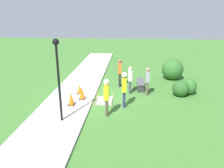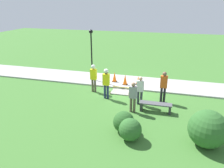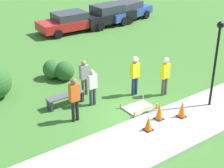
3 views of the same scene
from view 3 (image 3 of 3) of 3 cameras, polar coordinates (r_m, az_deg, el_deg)
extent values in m
plane|color=#3D702D|center=(14.12, 4.59, -5.65)|extent=(60.00, 60.00, 0.00)
cube|color=#9E9E99|center=(13.26, 8.34, -7.88)|extent=(28.00, 2.69, 0.10)
cube|color=gray|center=(14.77, 4.48, -3.99)|extent=(1.24, 0.93, 0.06)
cube|color=tan|center=(14.07, 3.76, -5.14)|extent=(0.05, 0.05, 0.25)
cube|color=tan|center=(14.79, 7.50, -3.66)|extent=(0.05, 0.05, 0.25)
cube|color=tan|center=(14.69, 1.47, -3.64)|extent=(0.05, 0.05, 0.25)
cube|color=tan|center=(15.39, 5.17, -2.30)|extent=(0.05, 0.05, 0.25)
cube|color=yellow|center=(14.39, 5.69, -4.16)|extent=(1.24, 0.00, 0.04)
cube|color=black|center=(13.22, 6.00, -7.53)|extent=(0.34, 0.34, 0.02)
cone|color=orange|center=(13.06, 6.06, -6.47)|extent=(0.29, 0.29, 0.55)
cube|color=black|center=(13.94, 7.79, -5.73)|extent=(0.34, 0.34, 0.02)
cone|color=orange|center=(13.75, 7.88, -4.43)|extent=(0.29, 0.29, 0.71)
cube|color=black|center=(14.25, 11.45, -5.27)|extent=(0.34, 0.34, 0.02)
cone|color=orange|center=(14.07, 11.58, -4.01)|extent=(0.29, 0.29, 0.70)
cube|color=#2D2D33|center=(14.76, -10.28, -3.52)|extent=(0.12, 0.40, 0.44)
cube|color=#2D2D33|center=(15.36, -5.24, -1.96)|extent=(0.12, 0.40, 0.44)
cube|color=#4C4C51|center=(14.93, -7.77, -1.88)|extent=(1.71, 0.44, 0.06)
cylinder|color=brown|center=(15.80, 8.45, -0.48)|extent=(0.14, 0.14, 0.86)
cylinder|color=brown|center=(15.92, 8.92, -0.31)|extent=(0.14, 0.14, 0.86)
cube|color=yellow|center=(15.54, 8.87, 2.15)|extent=(0.40, 0.22, 0.68)
sphere|color=tan|center=(15.37, 8.98, 3.71)|extent=(0.23, 0.23, 0.23)
sphere|color=white|center=(15.34, 9.00, 3.93)|extent=(0.27, 0.27, 0.27)
cylinder|color=navy|center=(15.67, 3.51, -0.42)|extent=(0.14, 0.14, 0.88)
cylinder|color=navy|center=(15.78, 4.02, -0.26)|extent=(0.14, 0.14, 0.88)
cube|color=yellow|center=(15.40, 3.85, 2.28)|extent=(0.40, 0.22, 0.69)
sphere|color=brown|center=(15.22, 3.90, 3.89)|extent=(0.24, 0.24, 0.24)
sphere|color=white|center=(15.19, 3.91, 4.12)|extent=(0.27, 0.27, 0.27)
cylinder|color=black|center=(13.72, -6.46, -4.53)|extent=(0.14, 0.14, 0.91)
cylinder|color=black|center=(13.80, -5.82, -4.32)|extent=(0.14, 0.14, 0.91)
cube|color=#E55B1E|center=(13.37, -6.30, -1.42)|extent=(0.40, 0.22, 0.72)
sphere|color=brown|center=(13.16, -6.40, 0.45)|extent=(0.25, 0.25, 0.25)
cylinder|color=#383D47|center=(14.82, -3.54, -2.19)|extent=(0.14, 0.14, 0.81)
cylinder|color=#383D47|center=(14.90, -2.96, -2.00)|extent=(0.14, 0.14, 0.81)
cube|color=silver|center=(14.53, -3.32, 0.45)|extent=(0.40, 0.22, 0.64)
sphere|color=tan|center=(14.35, -3.36, 2.01)|extent=(0.22, 0.22, 0.22)
cylinder|color=brown|center=(15.70, -4.85, -0.54)|extent=(0.14, 0.14, 0.82)
cylinder|color=brown|center=(15.78, -4.29, -0.37)|extent=(0.14, 0.14, 0.82)
cube|color=gray|center=(15.43, -4.67, 2.00)|extent=(0.40, 0.22, 0.65)
sphere|color=#A37A5B|center=(15.26, -4.73, 3.50)|extent=(0.22, 0.22, 0.22)
cylinder|color=black|center=(14.70, 16.66, 2.56)|extent=(0.10, 0.10, 3.43)
sphere|color=black|center=(14.12, 17.59, 9.34)|extent=(0.28, 0.28, 0.28)
cube|color=#28479E|center=(28.01, 2.38, 11.86)|extent=(4.87, 2.86, 0.61)
cube|color=#2D333D|center=(27.88, 2.40, 12.99)|extent=(2.59, 2.14, 0.52)
cylinder|color=black|center=(29.73, 2.69, 12.06)|extent=(0.69, 0.38, 0.66)
cylinder|color=black|center=(28.60, 5.71, 11.41)|extent=(0.69, 0.38, 0.66)
cylinder|color=black|center=(27.65, -1.09, 11.04)|extent=(0.69, 0.38, 0.66)
cylinder|color=black|center=(26.44, 2.00, 10.34)|extent=(0.69, 0.38, 0.66)
cube|color=red|center=(25.04, -7.00, 9.96)|extent=(4.62, 2.06, 0.60)
cube|color=#2D333D|center=(24.90, -7.06, 11.19)|extent=(2.33, 1.76, 0.51)
cylinder|color=black|center=(26.57, -5.19, 10.29)|extent=(0.63, 0.26, 0.62)
cylinder|color=black|center=(24.97, -3.02, 9.35)|extent=(0.63, 0.26, 0.62)
cylinder|color=black|center=(25.39, -10.83, 9.20)|extent=(0.63, 0.26, 0.62)
cylinder|color=black|center=(23.71, -8.93, 8.17)|extent=(0.63, 0.26, 0.62)
cube|color=black|center=(26.59, -0.79, 11.15)|extent=(4.49, 2.10, 0.67)
cube|color=#2D333D|center=(26.44, -0.80, 12.45)|extent=(2.28, 1.77, 0.57)
cylinder|color=black|center=(28.21, 0.25, 11.30)|extent=(0.63, 0.27, 0.62)
cylinder|color=black|center=(26.80, 2.83, 10.50)|extent=(0.63, 0.27, 0.62)
cylinder|color=black|center=(26.65, -4.41, 10.36)|extent=(0.63, 0.27, 0.62)
cylinder|color=black|center=(25.16, -1.94, 9.50)|extent=(0.63, 0.27, 0.62)
sphere|color=#2D6028|center=(17.59, -9.87, 2.44)|extent=(0.98, 0.98, 0.98)
sphere|color=#285623|center=(17.30, -7.87, 2.17)|extent=(0.98, 0.98, 0.98)
camera|label=1|loc=(22.73, 26.03, 16.82)|focal=35.00mm
camera|label=2|loc=(23.32, -23.38, 19.48)|focal=35.00mm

